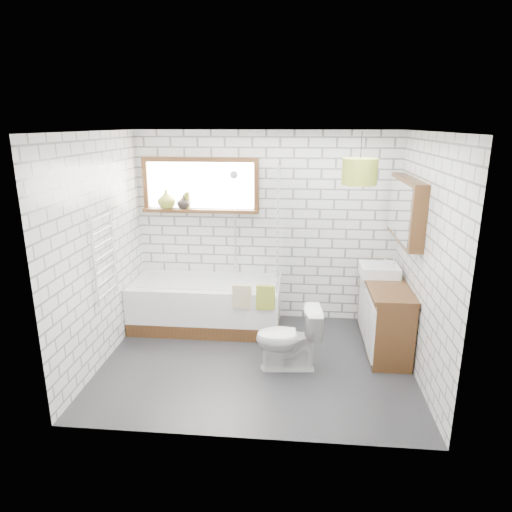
# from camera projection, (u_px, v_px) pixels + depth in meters

# --- Properties ---
(floor) EXTENTS (3.40, 2.60, 0.01)m
(floor) POSITION_uv_depth(u_px,v_px,m) (257.00, 362.00, 5.13)
(floor) COLOR #232326
(floor) RESTS_ON ground
(ceiling) EXTENTS (3.40, 2.60, 0.01)m
(ceiling) POSITION_uv_depth(u_px,v_px,m) (257.00, 131.00, 4.42)
(ceiling) COLOR white
(ceiling) RESTS_ON ground
(wall_back) EXTENTS (3.40, 0.01, 2.50)m
(wall_back) POSITION_uv_depth(u_px,v_px,m) (266.00, 228.00, 6.02)
(wall_back) COLOR white
(wall_back) RESTS_ON ground
(wall_front) EXTENTS (3.40, 0.01, 2.50)m
(wall_front) POSITION_uv_depth(u_px,v_px,m) (241.00, 301.00, 3.53)
(wall_front) COLOR white
(wall_front) RESTS_ON ground
(wall_left) EXTENTS (0.01, 2.60, 2.50)m
(wall_left) POSITION_uv_depth(u_px,v_px,m) (100.00, 251.00, 4.93)
(wall_left) COLOR white
(wall_left) RESTS_ON ground
(wall_right) EXTENTS (0.01, 2.60, 2.50)m
(wall_right) POSITION_uv_depth(u_px,v_px,m) (424.00, 259.00, 4.62)
(wall_right) COLOR white
(wall_right) RESTS_ON ground
(window) EXTENTS (1.52, 0.16, 0.68)m
(window) POSITION_uv_depth(u_px,v_px,m) (200.00, 186.00, 5.90)
(window) COLOR #3A2110
(window) RESTS_ON wall_back
(towel_radiator) EXTENTS (0.06, 0.52, 1.00)m
(towel_radiator) POSITION_uv_depth(u_px,v_px,m) (104.00, 255.00, 4.94)
(towel_radiator) COLOR white
(towel_radiator) RESTS_ON wall_left
(mirror_cabinet) EXTENTS (0.16, 1.20, 0.70)m
(mirror_cabinet) POSITION_uv_depth(u_px,v_px,m) (406.00, 210.00, 5.09)
(mirror_cabinet) COLOR #3A2110
(mirror_cabinet) RESTS_ON wall_right
(shower_riser) EXTENTS (0.02, 0.02, 1.30)m
(shower_riser) POSITION_uv_depth(u_px,v_px,m) (235.00, 220.00, 5.99)
(shower_riser) COLOR silver
(shower_riser) RESTS_ON wall_back
(bathtub) EXTENTS (1.90, 0.84, 0.62)m
(bathtub) POSITION_uv_depth(u_px,v_px,m) (207.00, 304.00, 5.95)
(bathtub) COLOR white
(bathtub) RESTS_ON floor
(shower_screen) EXTENTS (0.02, 0.72, 1.50)m
(shower_screen) POSITION_uv_depth(u_px,v_px,m) (279.00, 226.00, 5.57)
(shower_screen) COLOR white
(shower_screen) RESTS_ON bathtub
(towel_green) EXTENTS (0.22, 0.06, 0.30)m
(towel_green) POSITION_uv_depth(u_px,v_px,m) (265.00, 297.00, 5.39)
(towel_green) COLOR olive
(towel_green) RESTS_ON bathtub
(towel_beige) EXTENTS (0.22, 0.06, 0.29)m
(towel_beige) POSITION_uv_depth(u_px,v_px,m) (242.00, 297.00, 5.42)
(towel_beige) COLOR tan
(towel_beige) RESTS_ON bathtub
(vanity) EXTENTS (0.46, 1.42, 0.81)m
(vanity) POSITION_uv_depth(u_px,v_px,m) (384.00, 313.00, 5.44)
(vanity) COLOR #3A2110
(vanity) RESTS_ON floor
(basin) EXTENTS (0.45, 0.40, 0.13)m
(basin) POSITION_uv_depth(u_px,v_px,m) (379.00, 270.00, 5.48)
(basin) COLOR white
(basin) RESTS_ON vanity
(tap) EXTENTS (0.04, 0.04, 0.17)m
(tap) POSITION_uv_depth(u_px,v_px,m) (393.00, 265.00, 5.45)
(tap) COLOR silver
(tap) RESTS_ON vanity
(toilet) EXTENTS (0.46, 0.73, 0.71)m
(toilet) POSITION_uv_depth(u_px,v_px,m) (288.00, 338.00, 4.90)
(toilet) COLOR white
(toilet) RESTS_ON floor
(vase_olive) EXTENTS (0.29, 0.29, 0.24)m
(vase_olive) POSITION_uv_depth(u_px,v_px,m) (166.00, 201.00, 5.97)
(vase_olive) COLOR olive
(vase_olive) RESTS_ON window
(vase_dark) EXTENTS (0.22, 0.22, 0.19)m
(vase_dark) POSITION_uv_depth(u_px,v_px,m) (184.00, 203.00, 5.96)
(vase_dark) COLOR black
(vase_dark) RESTS_ON window
(bottle) EXTENTS (0.07, 0.07, 0.22)m
(bottle) POSITION_uv_depth(u_px,v_px,m) (187.00, 202.00, 5.95)
(bottle) COLOR olive
(bottle) RESTS_ON window
(pendant) EXTENTS (0.36, 0.36, 0.27)m
(pendant) POSITION_uv_depth(u_px,v_px,m) (360.00, 172.00, 4.67)
(pendant) COLOR olive
(pendant) RESTS_ON ceiling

